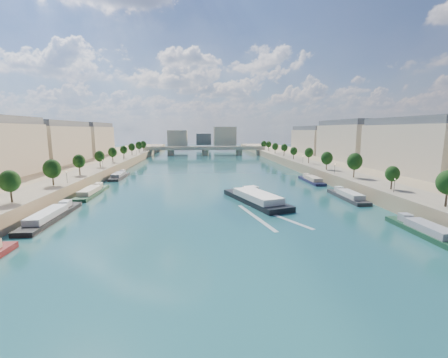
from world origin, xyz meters
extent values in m
plane|color=#0E363E|center=(0.00, 100.00, 0.00)|extent=(700.00, 700.00, 0.00)
cube|color=#9E8460|center=(-72.00, 100.00, 2.50)|extent=(44.00, 520.00, 5.00)
cube|color=#9E8460|center=(72.00, 100.00, 2.50)|extent=(44.00, 520.00, 5.00)
cube|color=gray|center=(-57.00, 100.00, 5.05)|extent=(14.00, 520.00, 0.10)
cube|color=gray|center=(57.00, 100.00, 5.05)|extent=(14.00, 520.00, 0.10)
cylinder|color=#382B1E|center=(-55.00, 42.00, 6.91)|extent=(0.50, 0.50, 3.82)
ellipsoid|color=black|center=(-55.00, 42.00, 10.50)|extent=(4.80, 4.80, 5.52)
cylinder|color=#382B1E|center=(-55.00, 66.00, 6.91)|extent=(0.50, 0.50, 3.82)
ellipsoid|color=black|center=(-55.00, 66.00, 10.50)|extent=(4.80, 4.80, 5.52)
cylinder|color=#382B1E|center=(-55.00, 90.00, 6.91)|extent=(0.50, 0.50, 3.82)
ellipsoid|color=black|center=(-55.00, 90.00, 10.50)|extent=(4.80, 4.80, 5.52)
cylinder|color=#382B1E|center=(-55.00, 114.00, 6.91)|extent=(0.50, 0.50, 3.82)
ellipsoid|color=black|center=(-55.00, 114.00, 10.50)|extent=(4.80, 4.80, 5.52)
cylinder|color=#382B1E|center=(-55.00, 138.00, 6.91)|extent=(0.50, 0.50, 3.82)
ellipsoid|color=black|center=(-55.00, 138.00, 10.50)|extent=(4.80, 4.80, 5.52)
cylinder|color=#382B1E|center=(-55.00, 162.00, 6.91)|extent=(0.50, 0.50, 3.82)
ellipsoid|color=black|center=(-55.00, 162.00, 10.50)|extent=(4.80, 4.80, 5.52)
cylinder|color=#382B1E|center=(-55.00, 186.00, 6.91)|extent=(0.50, 0.50, 3.82)
ellipsoid|color=black|center=(-55.00, 186.00, 10.50)|extent=(4.80, 4.80, 5.52)
cylinder|color=#382B1E|center=(-55.00, 210.00, 6.91)|extent=(0.50, 0.50, 3.82)
ellipsoid|color=black|center=(-55.00, 210.00, 10.50)|extent=(4.80, 4.80, 5.52)
cylinder|color=#382B1E|center=(-55.00, 234.00, 6.91)|extent=(0.50, 0.50, 3.82)
ellipsoid|color=black|center=(-55.00, 234.00, 10.50)|extent=(4.80, 4.80, 5.52)
cylinder|color=#382B1E|center=(55.00, 50.00, 6.91)|extent=(0.50, 0.50, 3.82)
ellipsoid|color=black|center=(55.00, 50.00, 10.50)|extent=(4.80, 4.80, 5.52)
cylinder|color=#382B1E|center=(55.00, 74.00, 6.91)|extent=(0.50, 0.50, 3.82)
ellipsoid|color=black|center=(55.00, 74.00, 10.50)|extent=(4.80, 4.80, 5.52)
cylinder|color=#382B1E|center=(55.00, 98.00, 6.91)|extent=(0.50, 0.50, 3.82)
ellipsoid|color=black|center=(55.00, 98.00, 10.50)|extent=(4.80, 4.80, 5.52)
cylinder|color=#382B1E|center=(55.00, 122.00, 6.91)|extent=(0.50, 0.50, 3.82)
ellipsoid|color=black|center=(55.00, 122.00, 10.50)|extent=(4.80, 4.80, 5.52)
cylinder|color=#382B1E|center=(55.00, 146.00, 6.91)|extent=(0.50, 0.50, 3.82)
ellipsoid|color=black|center=(55.00, 146.00, 10.50)|extent=(4.80, 4.80, 5.52)
cylinder|color=#382B1E|center=(55.00, 170.00, 6.91)|extent=(0.50, 0.50, 3.82)
ellipsoid|color=black|center=(55.00, 170.00, 10.50)|extent=(4.80, 4.80, 5.52)
cylinder|color=#382B1E|center=(55.00, 194.00, 6.91)|extent=(0.50, 0.50, 3.82)
ellipsoid|color=black|center=(55.00, 194.00, 10.50)|extent=(4.80, 4.80, 5.52)
cylinder|color=#382B1E|center=(55.00, 218.00, 6.91)|extent=(0.50, 0.50, 3.82)
ellipsoid|color=black|center=(55.00, 218.00, 10.50)|extent=(4.80, 4.80, 5.52)
cylinder|color=#382B1E|center=(55.00, 242.00, 6.91)|extent=(0.50, 0.50, 3.82)
ellipsoid|color=black|center=(55.00, 242.00, 10.50)|extent=(4.80, 4.80, 5.52)
cylinder|color=black|center=(-52.50, 70.00, 7.00)|extent=(0.14, 0.14, 4.00)
sphere|color=#FFE5B2|center=(-52.50, 70.00, 9.10)|extent=(0.36, 0.36, 0.36)
cylinder|color=black|center=(-52.50, 110.00, 7.00)|extent=(0.14, 0.14, 4.00)
sphere|color=#FFE5B2|center=(-52.50, 110.00, 9.10)|extent=(0.36, 0.36, 0.36)
cylinder|color=black|center=(-52.50, 150.00, 7.00)|extent=(0.14, 0.14, 4.00)
sphere|color=#FFE5B2|center=(-52.50, 150.00, 9.10)|extent=(0.36, 0.36, 0.36)
cylinder|color=black|center=(-52.50, 190.00, 7.00)|extent=(0.14, 0.14, 4.00)
sphere|color=#FFE5B2|center=(-52.50, 190.00, 9.10)|extent=(0.36, 0.36, 0.36)
cylinder|color=black|center=(52.50, 45.00, 7.00)|extent=(0.14, 0.14, 4.00)
sphere|color=#FFE5B2|center=(52.50, 45.00, 9.10)|extent=(0.36, 0.36, 0.36)
cylinder|color=black|center=(52.50, 85.00, 7.00)|extent=(0.14, 0.14, 4.00)
sphere|color=#FFE5B2|center=(52.50, 85.00, 9.10)|extent=(0.36, 0.36, 0.36)
cylinder|color=black|center=(52.50, 125.00, 7.00)|extent=(0.14, 0.14, 4.00)
sphere|color=#FFE5B2|center=(52.50, 125.00, 9.10)|extent=(0.36, 0.36, 0.36)
cylinder|color=black|center=(52.50, 165.00, 7.00)|extent=(0.14, 0.14, 4.00)
sphere|color=#FFE5B2|center=(52.50, 165.00, 9.10)|extent=(0.36, 0.36, 0.36)
cylinder|color=black|center=(52.50, 205.00, 7.00)|extent=(0.14, 0.14, 4.00)
sphere|color=#FFE5B2|center=(52.50, 205.00, 9.10)|extent=(0.36, 0.36, 0.36)
cube|color=#C2B395|center=(-85.00, 141.00, 15.00)|extent=(16.00, 52.00, 20.00)
cube|color=#474C54|center=(-85.00, 141.00, 26.60)|extent=(14.72, 50.44, 3.20)
cube|color=#C2B395|center=(-85.00, 199.00, 15.00)|extent=(16.00, 52.00, 20.00)
cube|color=#474C54|center=(-85.00, 199.00, 26.60)|extent=(14.72, 50.44, 3.20)
cube|color=#C2B395|center=(85.00, 83.00, 15.00)|extent=(16.00, 52.00, 20.00)
cube|color=#474C54|center=(85.00, 83.00, 26.60)|extent=(14.72, 50.44, 3.20)
cube|color=#C2B395|center=(85.00, 141.00, 15.00)|extent=(16.00, 52.00, 20.00)
cube|color=#474C54|center=(85.00, 141.00, 26.60)|extent=(14.72, 50.44, 3.20)
cube|color=#C2B395|center=(85.00, 199.00, 15.00)|extent=(16.00, 52.00, 20.00)
cube|color=#474C54|center=(85.00, 199.00, 26.60)|extent=(14.72, 50.44, 3.20)
cube|color=#C2B395|center=(-30.00, 310.00, 14.00)|extent=(22.00, 18.00, 18.00)
cube|color=#C2B395|center=(25.00, 320.00, 16.00)|extent=(26.00, 20.00, 22.00)
cube|color=#474C54|center=(0.00, 335.00, 12.00)|extent=(18.00, 16.00, 14.00)
cube|color=#C1B79E|center=(0.00, 243.28, 6.20)|extent=(112.00, 11.00, 2.20)
cube|color=#C1B79E|center=(0.00, 238.28, 7.70)|extent=(112.00, 0.80, 0.90)
cube|color=#C1B79E|center=(0.00, 248.28, 7.70)|extent=(112.00, 0.80, 0.90)
cylinder|color=#C1B79E|center=(-32.00, 243.28, 2.50)|extent=(6.40, 6.40, 5.00)
cylinder|color=#C1B79E|center=(0.00, 243.28, 2.50)|extent=(6.40, 6.40, 5.00)
cylinder|color=#C1B79E|center=(32.00, 243.28, 2.50)|extent=(6.40, 6.40, 5.00)
cube|color=#C1B79E|center=(-52.00, 243.28, 2.50)|extent=(6.00, 12.00, 5.00)
cube|color=#C1B79E|center=(52.00, 243.28, 2.50)|extent=(6.00, 12.00, 5.00)
cube|color=black|center=(12.67, 56.97, 0.53)|extent=(18.72, 32.83, 2.26)
cube|color=white|center=(12.67, 54.44, 2.67)|extent=(13.62, 21.83, 2.03)
cube|color=white|center=(12.67, 66.45, 2.56)|extent=(5.50, 5.04, 1.80)
cube|color=silver|center=(9.47, 39.97, 0.02)|extent=(6.47, 25.70, 0.04)
cube|color=silver|center=(15.87, 39.97, 0.02)|extent=(12.38, 23.94, 0.04)
cube|color=black|center=(-45.50, 42.61, 0.30)|extent=(5.00, 28.81, 1.80)
cube|color=silver|center=(-45.50, 40.30, 2.00)|extent=(4.10, 15.84, 1.60)
cube|color=silver|center=(-45.50, 51.25, 2.10)|extent=(2.50, 3.46, 1.80)
cube|color=#1A4329|center=(-45.50, 73.39, 0.30)|extent=(5.00, 25.99, 1.80)
cube|color=beige|center=(-45.50, 71.31, 2.00)|extent=(4.10, 14.30, 1.60)
cube|color=beige|center=(-45.50, 81.19, 2.10)|extent=(2.50, 3.12, 1.80)
cube|color=#252427|center=(-45.50, 112.19, 0.30)|extent=(5.00, 23.28, 1.80)
cube|color=gray|center=(-45.50, 110.32, 2.00)|extent=(4.10, 12.80, 1.60)
cube|color=gray|center=(-45.50, 119.17, 2.10)|extent=(2.50, 2.79, 1.80)
cube|color=#19402A|center=(45.50, 23.16, 0.30)|extent=(5.00, 21.46, 1.80)
cube|color=#94949C|center=(45.50, 21.45, 2.00)|extent=(4.10, 11.80, 1.60)
cube|color=#94949C|center=(45.50, 29.60, 2.10)|extent=(2.50, 2.58, 1.80)
cube|color=#2B2B2E|center=(45.50, 59.04, 0.30)|extent=(5.00, 22.28, 1.80)
cube|color=beige|center=(45.50, 57.26, 2.00)|extent=(4.10, 12.26, 1.60)
cube|color=beige|center=(45.50, 65.73, 2.10)|extent=(2.50, 2.67, 1.80)
cube|color=#1A1A39|center=(45.50, 92.93, 0.30)|extent=(5.00, 22.59, 1.80)
cube|color=beige|center=(45.50, 91.12, 2.00)|extent=(4.10, 12.42, 1.60)
cube|color=beige|center=(45.50, 99.71, 2.10)|extent=(2.50, 2.71, 1.80)
camera|label=1|loc=(-5.78, -38.59, 23.77)|focal=24.00mm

